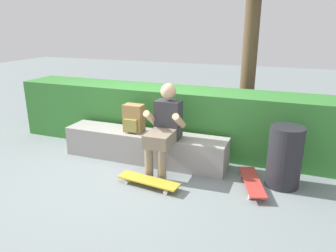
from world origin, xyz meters
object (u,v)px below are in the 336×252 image
(bench_main, at_px, (144,146))
(skateboard_near_person, at_px, (148,181))
(person_skater, at_px, (165,126))
(backpack_on_bench, at_px, (134,119))
(trash_bin, at_px, (285,157))
(skateboard_beside_bench, at_px, (252,182))

(bench_main, relative_size, skateboard_near_person, 2.95)
(person_skater, xyz_separation_m, backpack_on_bench, (-0.56, 0.20, -0.01))
(person_skater, bearing_deg, trash_bin, 4.61)
(skateboard_beside_bench, bearing_deg, person_skater, 176.61)
(bench_main, relative_size, backpack_on_bench, 6.03)
(skateboard_beside_bench, xyz_separation_m, trash_bin, (0.34, 0.19, 0.31))
(bench_main, xyz_separation_m, skateboard_near_person, (0.38, -0.71, -0.14))
(person_skater, height_order, backpack_on_bench, person_skater)
(bench_main, bearing_deg, skateboard_near_person, -61.79)
(bench_main, bearing_deg, backpack_on_bench, -176.55)
(bench_main, bearing_deg, trash_bin, -2.67)
(skateboard_beside_bench, distance_m, backpack_on_bench, 1.84)
(bench_main, xyz_separation_m, backpack_on_bench, (-0.16, -0.01, 0.41))
(backpack_on_bench, xyz_separation_m, trash_bin, (2.08, -0.08, -0.24))
(bench_main, height_order, skateboard_beside_bench, bench_main)
(bench_main, bearing_deg, person_skater, -27.91)
(backpack_on_bench, bearing_deg, skateboard_beside_bench, -8.91)
(bench_main, relative_size, skateboard_beside_bench, 2.93)
(skateboard_beside_bench, height_order, backpack_on_bench, backpack_on_bench)
(trash_bin, bearing_deg, person_skater, -175.39)
(person_skater, height_order, skateboard_beside_bench, person_skater)
(skateboard_beside_bench, bearing_deg, bench_main, 169.89)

